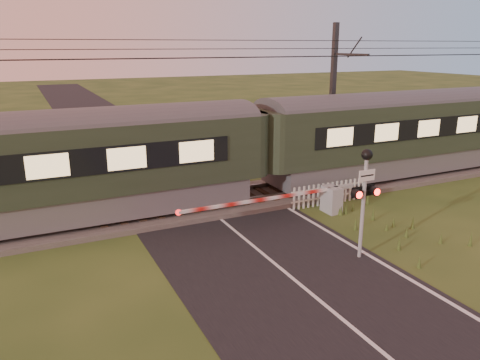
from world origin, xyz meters
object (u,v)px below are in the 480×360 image
crossing_signal (365,184)px  boom_gate (323,199)px  catenary_mast (333,97)px  picket_fence (330,193)px  train (256,147)px

crossing_signal → boom_gate: bearing=71.6°
boom_gate → crossing_signal: bearing=-108.4°
catenary_mast → picket_fence: bearing=-125.8°
train → crossing_signal: size_ratio=12.16×
catenary_mast → boom_gate: bearing=-128.1°
boom_gate → picket_fence: (0.86, 0.77, -0.11)m
catenary_mast → crossing_signal: bearing=-120.8°
picket_fence → crossing_signal: bearing=-115.3°
train → catenary_mast: bearing=23.2°
train → picket_fence: (2.22, -1.89, -1.66)m
train → crossing_signal: train is taller
train → picket_fence: train is taller
boom_gate → catenary_mast: catenary_mast is taller
picket_fence → catenary_mast: bearing=54.2°
crossing_signal → catenary_mast: catenary_mast is taller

